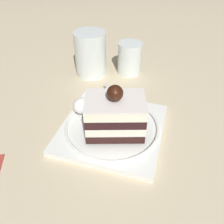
% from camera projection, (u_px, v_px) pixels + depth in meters
% --- Properties ---
extents(ground_plane, '(2.40, 2.40, 0.00)m').
position_uv_depth(ground_plane, '(127.00, 132.00, 0.45)').
color(ground_plane, beige).
extents(dessert_plate, '(0.19, 0.19, 0.02)m').
position_uv_depth(dessert_plate, '(112.00, 128.00, 0.44)').
color(dessert_plate, white).
rests_on(dessert_plate, ground_plane).
extents(cake_slice, '(0.10, 0.12, 0.10)m').
position_uv_depth(cake_slice, '(115.00, 115.00, 0.40)').
color(cake_slice, black).
rests_on(cake_slice, dessert_plate).
extents(whipped_cream_dollop, '(0.04, 0.04, 0.03)m').
position_uv_depth(whipped_cream_dollop, '(82.00, 106.00, 0.46)').
color(whipped_cream_dollop, white).
rests_on(whipped_cream_dollop, dessert_plate).
extents(fork, '(0.11, 0.06, 0.00)m').
position_uv_depth(fork, '(110.00, 99.00, 0.50)').
color(fork, silver).
rests_on(fork, dessert_plate).
extents(drink_glass_near, '(0.08, 0.08, 0.11)m').
position_uv_depth(drink_glass_near, '(91.00, 55.00, 0.59)').
color(drink_glass_near, white).
rests_on(drink_glass_near, ground_plane).
extents(drink_glass_far, '(0.06, 0.06, 0.08)m').
position_uv_depth(drink_glass_far, '(130.00, 59.00, 0.60)').
color(drink_glass_far, white).
rests_on(drink_glass_far, ground_plane).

